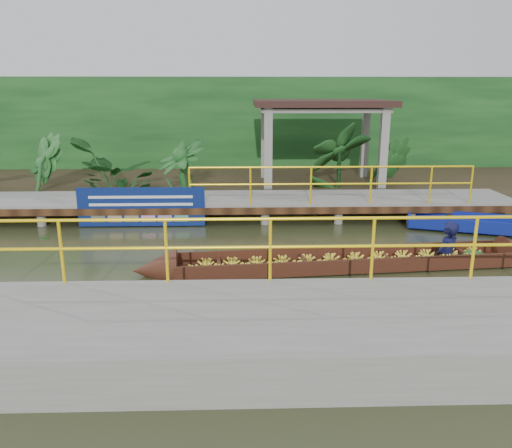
{
  "coord_description": "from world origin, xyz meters",
  "views": [
    {
      "loc": [
        0.36,
        -10.38,
        3.57
      ],
      "look_at": [
        0.69,
        0.5,
        0.6
      ],
      "focal_mm": 35.0,
      "sensor_mm": 36.0,
      "label": 1
    }
  ],
  "objects": [
    {
      "name": "moored_blue_boat",
      "position": [
        7.1,
        1.62,
        0.15
      ],
      "size": [
        3.69,
        2.05,
        0.86
      ],
      "rotation": [
        0.0,
        0.0,
        -0.34
      ],
      "color": "navy",
      "rests_on": "ground"
    },
    {
      "name": "near_dock",
      "position": [
        1.0,
        -4.2,
        0.3
      ],
      "size": [
        18.0,
        2.4,
        1.73
      ],
      "color": "slate",
      "rests_on": "ground"
    },
    {
      "name": "land_strip",
      "position": [
        0.0,
        7.5,
        0.23
      ],
      "size": [
        30.0,
        8.0,
        0.45
      ],
      "primitive_type": "cube",
      "color": "#302518",
      "rests_on": "ground"
    },
    {
      "name": "ground",
      "position": [
        0.0,
        0.0,
        0.0
      ],
      "size": [
        80.0,
        80.0,
        0.0
      ],
      "primitive_type": "plane",
      "color": "#2F341A",
      "rests_on": "ground"
    },
    {
      "name": "foliage_backdrop",
      "position": [
        0.0,
        10.0,
        2.0
      ],
      "size": [
        30.0,
        0.8,
        4.0
      ],
      "primitive_type": "cube",
      "color": "#123A16",
      "rests_on": "ground"
    },
    {
      "name": "vendor_boat",
      "position": [
        2.89,
        -0.73,
        0.25
      ],
      "size": [
        8.64,
        1.63,
        2.05
      ],
      "rotation": [
        0.0,
        0.0,
        0.09
      ],
      "color": "#3B1910",
      "rests_on": "ground"
    },
    {
      "name": "pavilion",
      "position": [
        3.0,
        6.3,
        2.82
      ],
      "size": [
        4.4,
        3.0,
        3.0
      ],
      "color": "slate",
      "rests_on": "ground"
    },
    {
      "name": "blue_banner",
      "position": [
        -2.28,
        2.48,
        0.56
      ],
      "size": [
        3.34,
        0.04,
        1.04
      ],
      "color": "navy",
      "rests_on": "ground"
    },
    {
      "name": "tropical_plants",
      "position": [
        -1.75,
        5.3,
        1.49
      ],
      "size": [
        14.67,
        1.67,
        2.08
      ],
      "color": "#123A16",
      "rests_on": "ground"
    },
    {
      "name": "far_dock",
      "position": [
        0.02,
        3.43,
        0.48
      ],
      "size": [
        16.0,
        2.06,
        1.66
      ],
      "color": "slate",
      "rests_on": "ground"
    }
  ]
}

